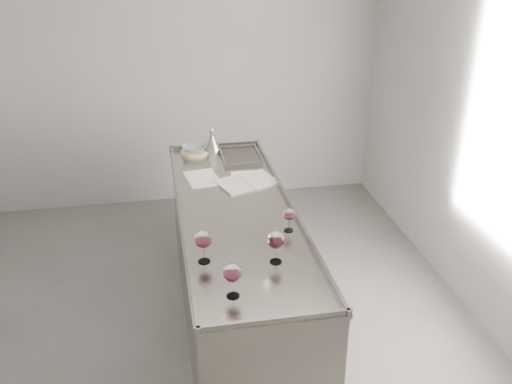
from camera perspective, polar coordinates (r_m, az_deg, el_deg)
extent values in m
cube|color=#575451|center=(4.04, -8.40, -16.46)|extent=(4.50, 5.00, 0.02)
cube|color=#9A9795|center=(5.67, -10.66, 12.11)|extent=(4.50, 0.02, 2.80)
cube|color=gray|center=(4.02, -1.86, -7.92)|extent=(0.75, 2.40, 0.92)
cube|color=gray|center=(3.78, -1.96, -1.97)|extent=(0.77, 2.42, 0.02)
cube|color=gray|center=(2.78, 1.89, -12.70)|extent=(0.77, 0.02, 0.03)
cube|color=gray|center=(4.85, -4.12, 4.69)|extent=(0.77, 0.02, 0.03)
cube|color=gray|center=(3.74, -7.50, -2.08)|extent=(0.02, 2.42, 0.03)
cube|color=gray|center=(3.83, 3.44, -1.17)|extent=(0.02, 2.42, 0.03)
cube|color=#595654|center=(4.63, -1.56, 3.44)|extent=(0.30, 0.38, 0.01)
cylinder|color=white|center=(3.24, -5.20, -6.90)|extent=(0.07, 0.07, 0.00)
cylinder|color=white|center=(3.21, -5.24, -6.15)|extent=(0.01, 0.01, 0.09)
ellipsoid|color=white|center=(3.17, -5.30, -4.73)|extent=(0.10, 0.10, 0.10)
cylinder|color=#3C0815|center=(3.18, -5.29, -5.08)|extent=(0.07, 0.07, 0.02)
cylinder|color=white|center=(2.96, -2.31, -10.32)|extent=(0.07, 0.07, 0.00)
cylinder|color=white|center=(2.93, -2.33, -9.56)|extent=(0.01, 0.01, 0.09)
ellipsoid|color=white|center=(2.88, -2.36, -8.09)|extent=(0.10, 0.10, 0.10)
cylinder|color=#3D0816|center=(2.89, -2.35, -8.45)|extent=(0.07, 0.07, 0.02)
cylinder|color=white|center=(3.23, 1.99, -6.96)|extent=(0.07, 0.07, 0.00)
cylinder|color=white|center=(3.20, 2.00, -6.23)|extent=(0.01, 0.01, 0.09)
ellipsoid|color=white|center=(3.15, 2.03, -4.82)|extent=(0.10, 0.10, 0.10)
cylinder|color=#33060C|center=(3.16, 2.02, -5.17)|extent=(0.07, 0.07, 0.02)
cylinder|color=white|center=(3.54, 3.28, -3.83)|extent=(0.06, 0.06, 0.00)
cylinder|color=white|center=(3.52, 3.29, -3.27)|extent=(0.01, 0.01, 0.07)
ellipsoid|color=white|center=(3.48, 3.32, -2.25)|extent=(0.07, 0.07, 0.08)
cylinder|color=#360710|center=(3.49, 3.31, -2.50)|extent=(0.05, 0.05, 0.02)
cube|color=silver|center=(4.12, -2.19, 0.73)|extent=(0.29, 0.34, 0.01)
cube|color=silver|center=(4.22, 0.36, 1.32)|extent=(0.29, 0.34, 0.01)
cylinder|color=white|center=(4.17, -0.90, 1.10)|extent=(0.10, 0.28, 0.01)
cube|color=white|center=(4.24, -1.03, 1.39)|extent=(0.20, 0.28, 0.00)
cube|color=white|center=(4.25, -5.36, 1.39)|extent=(0.27, 0.36, 0.00)
cylinder|color=beige|center=(4.73, -6.16, 4.01)|extent=(0.30, 0.30, 0.02)
imported|color=gray|center=(4.72, -6.18, 4.40)|extent=(0.22, 0.22, 0.05)
cone|color=#AAA097|center=(4.73, -4.40, 4.79)|extent=(0.16, 0.16, 0.14)
cylinder|color=#AAA097|center=(4.70, -4.43, 5.76)|extent=(0.03, 0.03, 0.03)
cylinder|color=olive|center=(4.69, -4.44, 6.05)|extent=(0.04, 0.04, 0.02)
cone|color=#AAA097|center=(4.68, -4.46, 6.41)|extent=(0.03, 0.03, 0.05)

